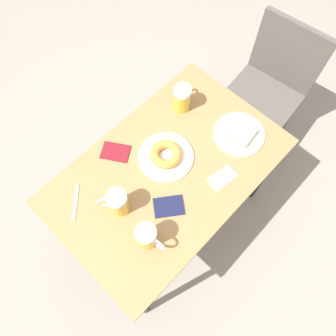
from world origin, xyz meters
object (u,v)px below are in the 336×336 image
(plate_with_donut, at_px, (166,155))
(passport_near_edge, at_px, (116,152))
(beer_mug_right, at_px, (182,98))
(napkin_folded, at_px, (222,178))
(plate_with_cake, at_px, (240,133))
(fork, at_px, (76,202))
(beer_mug_center, at_px, (147,237))
(chair, at_px, (272,81))
(beer_mug_left, at_px, (118,202))
(passport_far_edge, at_px, (169,206))

(plate_with_donut, distance_m, passport_near_edge, 0.23)
(beer_mug_right, xyz_separation_m, napkin_folded, (0.39, -0.15, -0.07))
(plate_with_cake, bearing_deg, beer_mug_right, -167.02)
(plate_with_donut, relative_size, fork, 1.91)
(beer_mug_center, bearing_deg, passport_near_edge, 155.57)
(beer_mug_right, relative_size, napkin_folded, 1.05)
(plate_with_cake, relative_size, passport_near_edge, 1.54)
(chair, bearing_deg, plate_with_donut, -98.05)
(plate_with_donut, bearing_deg, fork, -106.86)
(chair, height_order, beer_mug_right, chair)
(beer_mug_left, bearing_deg, beer_mug_right, 106.30)
(plate_with_donut, distance_m, fork, 0.44)
(beer_mug_center, xyz_separation_m, beer_mug_right, (-0.35, 0.57, 0.00))
(plate_with_cake, height_order, fork, plate_with_cake)
(chair, relative_size, fork, 6.72)
(fork, xyz_separation_m, passport_near_edge, (-0.06, 0.28, 0.00))
(plate_with_cake, bearing_deg, fork, -111.41)
(chair, bearing_deg, passport_far_edge, -88.05)
(chair, bearing_deg, napkin_folded, -79.81)
(chair, distance_m, beer_mug_right, 0.67)
(napkin_folded, bearing_deg, beer_mug_right, 158.34)
(passport_near_edge, bearing_deg, plate_with_cake, 53.19)
(beer_mug_center, bearing_deg, plate_with_cake, 94.17)
(napkin_folded, bearing_deg, fork, -125.99)
(beer_mug_center, height_order, beer_mug_right, same)
(plate_with_donut, height_order, beer_mug_left, beer_mug_left)
(plate_with_cake, relative_size, beer_mug_center, 1.74)
(beer_mug_center, distance_m, beer_mug_right, 0.67)
(beer_mug_left, bearing_deg, beer_mug_center, -4.34)
(beer_mug_left, bearing_deg, napkin_folded, 60.94)
(beer_mug_right, bearing_deg, beer_mug_center, -58.63)
(passport_far_edge, bearing_deg, chair, 97.61)
(beer_mug_right, bearing_deg, napkin_folded, -21.66)
(napkin_folded, xyz_separation_m, fork, (-0.38, -0.52, -0.00))
(napkin_folded, bearing_deg, chair, 105.85)
(plate_with_cake, relative_size, passport_far_edge, 1.54)
(beer_mug_left, relative_size, fork, 1.04)
(beer_mug_right, bearing_deg, passport_near_edge, -96.46)
(chair, relative_size, beer_mug_center, 6.48)
(plate_with_cake, relative_size, fork, 1.81)
(napkin_folded, distance_m, passport_near_edge, 0.49)
(beer_mug_center, xyz_separation_m, napkin_folded, (0.04, 0.42, -0.07))
(chair, bearing_deg, plate_with_cake, -82.06)
(plate_with_donut, height_order, napkin_folded, plate_with_donut)
(beer_mug_center, distance_m, passport_near_edge, 0.44)
(passport_far_edge, bearing_deg, plate_with_donut, 136.98)
(plate_with_donut, xyz_separation_m, passport_near_edge, (-0.18, -0.14, -0.02))
(napkin_folded, relative_size, fork, 0.99)
(plate_with_cake, height_order, plate_with_donut, plate_with_donut)
(chair, height_order, beer_mug_left, chair)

